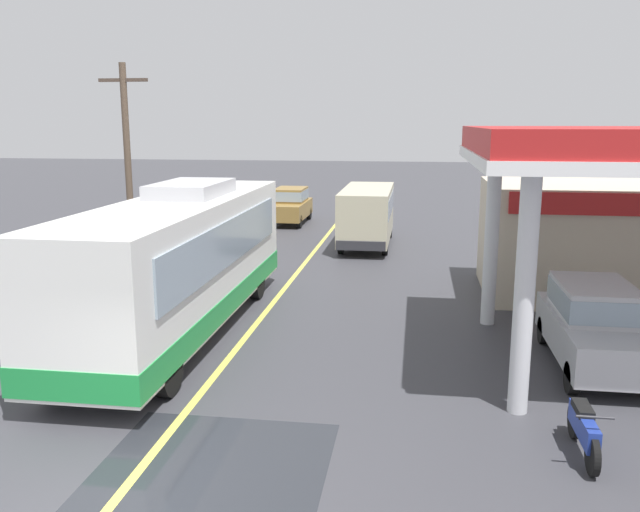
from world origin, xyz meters
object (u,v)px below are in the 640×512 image
at_px(car_at_pump, 594,321).
at_px(minibus_opposing_lane, 367,211).
at_px(car_trailing_behind_bus, 290,204).
at_px(coach_bus_main, 181,265).
at_px(pedestrian_near_pump, 623,331).
at_px(motorcycle_parked_forecourt, 584,428).

xyz_separation_m(car_at_pump, minibus_opposing_lane, (-5.91, 13.47, 0.46)).
relative_size(minibus_opposing_lane, car_trailing_behind_bus, 1.46).
xyz_separation_m(coach_bus_main, car_at_pump, (9.62, -1.06, -0.71)).
distance_m(pedestrian_near_pump, car_trailing_behind_bus, 22.27).
xyz_separation_m(pedestrian_near_pump, car_trailing_behind_bus, (-10.81, 19.47, 0.08)).
bearing_deg(car_at_pump, car_trailing_behind_bus, 118.40).
relative_size(coach_bus_main, car_at_pump, 2.63).
bearing_deg(motorcycle_parked_forecourt, minibus_opposing_lane, 105.27).
bearing_deg(pedestrian_near_pump, car_trailing_behind_bus, 119.04).
distance_m(minibus_opposing_lane, motorcycle_parked_forecourt, 18.20).
distance_m(coach_bus_main, motorcycle_parked_forecourt, 10.00).
bearing_deg(minibus_opposing_lane, motorcycle_parked_forecourt, -74.73).
height_order(minibus_opposing_lane, pedestrian_near_pump, minibus_opposing_lane).
relative_size(minibus_opposing_lane, pedestrian_near_pump, 3.69).
xyz_separation_m(minibus_opposing_lane, pedestrian_near_pump, (6.40, -13.83, -0.54)).
bearing_deg(motorcycle_parked_forecourt, coach_bus_main, 148.91).
relative_size(coach_bus_main, car_trailing_behind_bus, 2.63).
height_order(coach_bus_main, motorcycle_parked_forecourt, coach_bus_main).
xyz_separation_m(motorcycle_parked_forecourt, pedestrian_near_pump, (1.61, 3.70, 0.49)).
bearing_deg(pedestrian_near_pump, motorcycle_parked_forecourt, -113.52).
distance_m(motorcycle_parked_forecourt, pedestrian_near_pump, 4.06).
distance_m(coach_bus_main, minibus_opposing_lane, 12.95).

